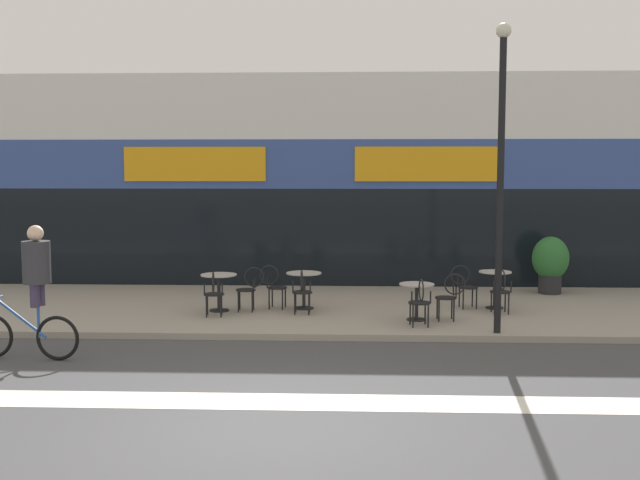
% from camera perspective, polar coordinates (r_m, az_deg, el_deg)
% --- Properties ---
extents(ground_plane, '(120.00, 120.00, 0.00)m').
position_cam_1_polar(ground_plane, '(8.87, -4.26, -14.24)').
color(ground_plane, '#424244').
extents(sidewalk_slab, '(40.00, 5.50, 0.12)m').
position_cam_1_polar(sidewalk_slab, '(15.85, -1.27, -5.24)').
color(sidewalk_slab, gray).
rests_on(sidewalk_slab, ground).
extents(storefront_facade, '(40.00, 4.06, 5.33)m').
position_cam_1_polar(storefront_facade, '(20.29, -0.46, 4.44)').
color(storefront_facade, silver).
rests_on(storefront_facade, ground).
extents(bike_lane_stripe, '(36.00, 0.70, 0.01)m').
position_cam_1_polar(bike_lane_stripe, '(9.86, -3.55, -12.18)').
color(bike_lane_stripe, silver).
rests_on(bike_lane_stripe, ground).
extents(bistro_table_0, '(0.73, 0.73, 0.75)m').
position_cam_1_polar(bistro_table_0, '(15.31, -7.72, -3.39)').
color(bistro_table_0, black).
rests_on(bistro_table_0, sidewalk_slab).
extents(bistro_table_1, '(0.72, 0.72, 0.75)m').
position_cam_1_polar(bistro_table_1, '(15.41, -1.24, -3.28)').
color(bistro_table_1, black).
rests_on(bistro_table_1, sidewalk_slab).
extents(bistro_table_2, '(0.66, 0.66, 0.70)m').
position_cam_1_polar(bistro_table_2, '(14.37, 7.37, -4.12)').
color(bistro_table_2, black).
rests_on(bistro_table_2, sidewalk_slab).
extents(bistro_table_3, '(0.66, 0.66, 0.77)m').
position_cam_1_polar(bistro_table_3, '(15.87, 13.19, -3.15)').
color(bistro_table_3, black).
rests_on(bistro_table_3, sidewalk_slab).
extents(cafe_chair_0_near, '(0.45, 0.60, 0.90)m').
position_cam_1_polar(cafe_chair_0_near, '(14.70, -8.11, -3.85)').
color(cafe_chair_0_near, black).
rests_on(cafe_chair_0_near, sidewalk_slab).
extents(cafe_chair_0_side, '(0.58, 0.42, 0.90)m').
position_cam_1_polar(cafe_chair_0_side, '(15.22, -5.39, -3.51)').
color(cafe_chair_0_side, black).
rests_on(cafe_chair_0_side, sidewalk_slab).
extents(cafe_chair_1_near, '(0.40, 0.57, 0.90)m').
position_cam_1_polar(cafe_chair_1_near, '(14.80, -1.39, -3.73)').
color(cafe_chair_1_near, black).
rests_on(cafe_chair_1_near, sidewalk_slab).
extents(cafe_chair_1_side, '(0.60, 0.45, 0.90)m').
position_cam_1_polar(cafe_chair_1_side, '(15.48, -3.55, -3.34)').
color(cafe_chair_1_side, black).
rests_on(cafe_chair_1_side, sidewalk_slab).
extents(cafe_chair_2_near, '(0.44, 0.59, 0.90)m').
position_cam_1_polar(cafe_chair_2_near, '(13.76, 7.64, -4.48)').
color(cafe_chair_2_near, black).
rests_on(cafe_chair_2_near, sidewalk_slab).
extents(cafe_chair_2_side, '(0.58, 0.40, 0.90)m').
position_cam_1_polar(cafe_chair_2_side, '(14.44, 9.85, -4.04)').
color(cafe_chair_2_side, black).
rests_on(cafe_chair_2_side, sidewalk_slab).
extents(cafe_chair_3_near, '(0.42, 0.58, 0.90)m').
position_cam_1_polar(cafe_chair_3_near, '(15.27, 13.64, -3.60)').
color(cafe_chair_3_near, black).
rests_on(cafe_chair_3_near, sidewalk_slab).
extents(cafe_chair_3_side, '(0.60, 0.45, 0.90)m').
position_cam_1_polar(cafe_chair_3_side, '(15.76, 10.96, -3.27)').
color(cafe_chair_3_side, black).
rests_on(cafe_chair_3_side, sidewalk_slab).
extents(planter_pot, '(0.83, 0.83, 1.33)m').
position_cam_1_polar(planter_pot, '(18.09, 17.15, -1.62)').
color(planter_pot, '#232326').
rests_on(planter_pot, sidewalk_slab).
extents(lamp_post, '(0.26, 0.26, 5.34)m').
position_cam_1_polar(lamp_post, '(13.32, 13.62, 6.15)').
color(lamp_post, black).
rests_on(lamp_post, sidewalk_slab).
extents(cyclist_0, '(1.80, 0.54, 2.12)m').
position_cam_1_polar(cyclist_0, '(12.51, -21.02, -3.12)').
color(cyclist_0, black).
rests_on(cyclist_0, ground).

